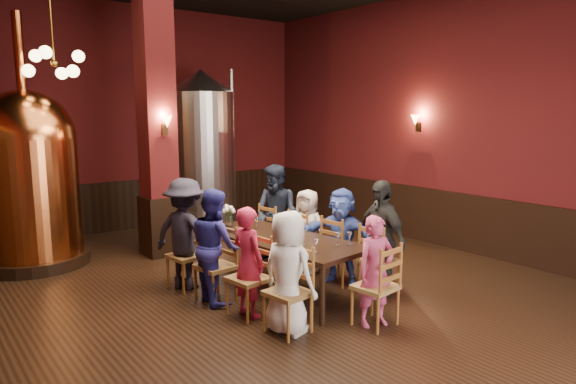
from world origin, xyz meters
TOP-DOWN VIEW (x-y plane):
  - room at (0.00, 0.00)m, footprint 10.00×10.02m
  - wainscot_right at (3.96, 0.00)m, footprint 0.08×9.90m
  - wainscot_back at (0.00, 4.96)m, footprint 7.90×0.08m
  - column at (-0.30, 2.80)m, footprint 0.58×0.58m
  - pendant_cluster at (-1.80, 2.90)m, footprint 0.90×0.90m
  - sconce_wall at (3.90, 0.80)m, footprint 0.20×0.20m
  - sconce_column at (-0.30, 2.50)m, footprint 0.20×0.20m
  - dining_table at (0.23, 0.10)m, footprint 1.27×2.50m
  - chair_0 at (-0.50, -0.99)m, footprint 0.51×0.51m
  - person_0 at (-0.50, -0.99)m, footprint 0.58×0.75m
  - chair_1 at (-0.57, -0.33)m, footprint 0.51×0.51m
  - person_1 at (-0.57, -0.33)m, footprint 0.36×0.51m
  - chair_2 at (-0.65, 0.33)m, footprint 0.51×0.51m
  - person_2 at (-0.65, 0.33)m, footprint 0.44×0.75m
  - chair_3 at (-0.73, 0.99)m, footprint 0.51×0.51m
  - person_3 at (-0.73, 0.99)m, footprint 0.96×1.14m
  - chair_4 at (1.19, -0.80)m, footprint 0.51×0.51m
  - person_4 at (1.19, -0.80)m, footprint 0.51×0.95m
  - chair_5 at (1.11, -0.13)m, footprint 0.51×0.51m
  - person_5 at (1.11, -0.13)m, footprint 0.86×1.32m
  - chair_6 at (1.04, 0.53)m, footprint 0.51×0.51m
  - person_6 at (1.04, 0.53)m, footprint 0.57×0.71m
  - chair_7 at (0.96, 1.19)m, footprint 0.51×0.51m
  - person_7 at (0.96, 1.19)m, footprint 0.60×0.85m
  - chair_8 at (0.41, -1.44)m, footprint 0.51×0.51m
  - person_8 at (0.41, -1.44)m, footprint 0.53×0.41m
  - copper_kettle at (-2.15, 3.44)m, footprint 1.94×1.94m
  - steel_vessel at (1.21, 4.07)m, footprint 1.66×1.66m
  - rose_vase at (0.00, 1.06)m, footprint 0.19×0.19m
  - wine_glass_0 at (0.25, 0.72)m, footprint 0.07×0.07m
  - wine_glass_1 at (0.14, -0.46)m, footprint 0.07×0.07m
  - wine_glass_2 at (0.11, -0.76)m, footprint 0.07×0.07m
  - wine_glass_3 at (0.37, 0.16)m, footprint 0.07×0.07m
  - wine_glass_4 at (0.53, -0.68)m, footprint 0.07×0.07m
  - wine_glass_5 at (0.66, -0.76)m, footprint 0.07×0.07m

SIDE VIEW (x-z plane):
  - chair_0 at x=-0.50m, z-range 0.00..0.92m
  - chair_1 at x=-0.57m, z-range 0.00..0.92m
  - chair_2 at x=-0.65m, z-range 0.00..0.92m
  - chair_3 at x=-0.73m, z-range 0.00..0.92m
  - chair_4 at x=1.19m, z-range 0.00..0.92m
  - chair_5 at x=1.11m, z-range 0.00..0.92m
  - chair_6 at x=1.04m, z-range 0.00..0.92m
  - chair_7 at x=0.96m, z-range 0.00..0.92m
  - chair_8 at x=0.41m, z-range 0.00..0.92m
  - wainscot_right at x=3.96m, z-range 0.00..1.00m
  - wainscot_back at x=0.00m, z-range 0.00..1.00m
  - person_6 at x=1.04m, z-range 0.00..1.26m
  - person_8 at x=0.41m, z-range 0.00..1.27m
  - person_1 at x=-0.57m, z-range 0.00..1.33m
  - person_5 at x=1.11m, z-range 0.00..1.36m
  - person_0 at x=-0.50m, z-range 0.00..1.37m
  - dining_table at x=0.23m, z-range 0.31..1.06m
  - person_2 at x=-0.65m, z-range 0.00..1.46m
  - person_3 at x=-0.73m, z-range 0.00..1.53m
  - person_4 at x=1.19m, z-range 0.00..1.54m
  - person_7 at x=0.96m, z-range 0.00..1.58m
  - wine_glass_0 at x=0.25m, z-range 0.75..0.92m
  - wine_glass_1 at x=0.14m, z-range 0.75..0.92m
  - wine_glass_2 at x=0.11m, z-range 0.75..0.92m
  - wine_glass_3 at x=0.37m, z-range 0.75..0.92m
  - wine_glass_4 at x=0.53m, z-range 0.75..0.92m
  - wine_glass_5 at x=0.66m, z-range 0.75..0.92m
  - rose_vase at x=0.00m, z-range 0.80..1.13m
  - copper_kettle at x=-2.15m, z-range -0.52..3.35m
  - steel_vessel at x=1.21m, z-range 0.00..3.22m
  - sconce_wall at x=3.90m, z-range 2.02..2.38m
  - sconce_column at x=-0.30m, z-range 2.02..2.38m
  - room at x=0.00m, z-range 0.00..4.50m
  - column at x=-0.30m, z-range 0.00..4.50m
  - pendant_cluster at x=-1.80m, z-range 2.25..3.95m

